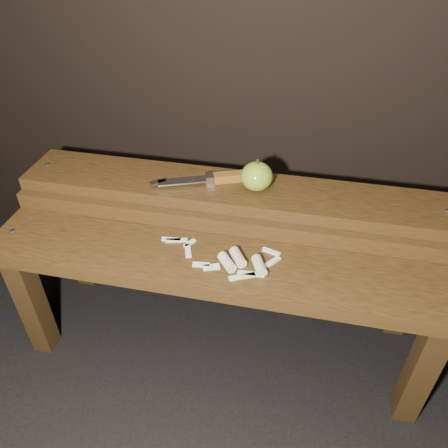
% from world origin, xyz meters
% --- Properties ---
extents(ground, '(60.00, 60.00, 0.00)m').
position_xyz_m(ground, '(0.00, 0.00, 0.00)').
color(ground, black).
extents(bench_front_tier, '(1.20, 0.20, 0.42)m').
position_xyz_m(bench_front_tier, '(0.00, -0.06, 0.35)').
color(bench_front_tier, black).
rests_on(bench_front_tier, ground).
extents(bench_rear_tier, '(1.20, 0.21, 0.50)m').
position_xyz_m(bench_rear_tier, '(0.00, 0.17, 0.41)').
color(bench_rear_tier, black).
rests_on(bench_rear_tier, ground).
extents(apple, '(0.09, 0.09, 0.09)m').
position_xyz_m(apple, '(0.07, 0.17, 0.54)').
color(apple, olive).
rests_on(apple, bench_rear_tier).
extents(knife, '(0.29, 0.13, 0.03)m').
position_xyz_m(knife, '(-0.03, 0.19, 0.51)').
color(knife, brown).
rests_on(knife, bench_rear_tier).
extents(apple_scraps, '(0.32, 0.14, 0.03)m').
position_xyz_m(apple_scraps, '(0.05, -0.05, 0.43)').
color(apple_scraps, beige).
rests_on(apple_scraps, bench_front_tier).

